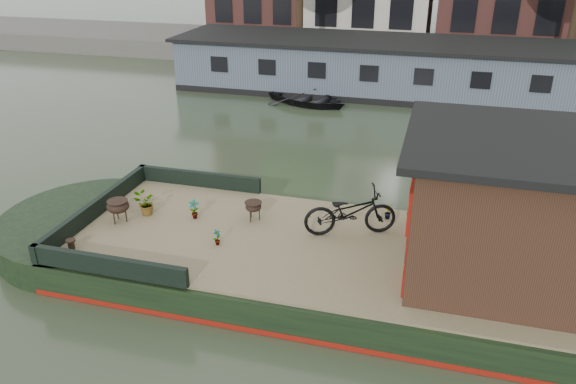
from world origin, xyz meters
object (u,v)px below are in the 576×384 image
(cabin, at_px, (524,208))
(dinghy, at_px, (309,95))
(bicycle, at_px, (350,212))
(brazier_rear, at_px, (253,211))
(brazier_front, at_px, (119,211))
(potted_plant_a, at_px, (194,209))

(cabin, distance_m, dinghy, 13.24)
(cabin, relative_size, dinghy, 1.23)
(bicycle, bearing_deg, brazier_rear, 67.34)
(brazier_front, bearing_deg, potted_plant_a, 20.99)
(cabin, distance_m, brazier_rear, 5.06)
(brazier_front, height_order, dinghy, brazier_front)
(bicycle, relative_size, brazier_front, 3.79)
(brazier_rear, bearing_deg, dinghy, 97.71)
(bicycle, distance_m, brazier_rear, 2.00)
(brazier_front, bearing_deg, cabin, 1.10)
(bicycle, height_order, brazier_rear, bicycle)
(brazier_front, relative_size, dinghy, 0.15)
(brazier_front, bearing_deg, brazier_rear, 17.09)
(bicycle, height_order, brazier_front, bicycle)
(dinghy, bearing_deg, bicycle, -141.01)
(cabin, xyz_separation_m, dinghy, (-6.38, 11.50, -1.54))
(bicycle, bearing_deg, brazier_front, 77.92)
(cabin, distance_m, bicycle, 3.09)
(brazier_front, distance_m, brazier_rear, 2.71)
(cabin, relative_size, brazier_front, 8.49)
(bicycle, height_order, potted_plant_a, bicycle)
(potted_plant_a, height_order, brazier_front, brazier_front)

